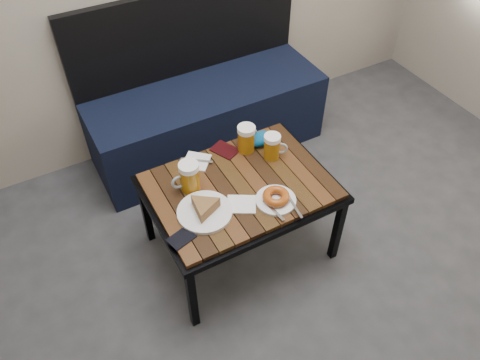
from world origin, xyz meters
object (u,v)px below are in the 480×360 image
beer_mug_right (272,146)px  passport_navy (181,238)px  bench (205,112)px  cafe_table (240,191)px  knit_pouch (260,139)px  plate_pie (204,209)px  plate_bagel (276,198)px  passport_burgundy (225,150)px  beer_mug_centre (247,138)px  beer_mug_left (189,177)px

beer_mug_right → passport_navy: size_ratio=1.21×
bench → passport_navy: 1.13m
cafe_table → knit_pouch: (0.22, 0.20, 0.07)m
plate_pie → plate_bagel: 0.32m
cafe_table → passport_burgundy: (0.05, 0.24, 0.05)m
plate_bagel → passport_burgundy: bearing=96.0°
passport_navy → knit_pouch: size_ratio=0.76×
bench → beer_mug_centre: 0.67m
beer_mug_centre → beer_mug_right: 0.13m
plate_bagel → passport_burgundy: plate_bagel is taller
bench → cafe_table: bench is taller
beer_mug_right → plate_pie: 0.47m
knit_pouch → passport_navy: bearing=-148.4°
plate_bagel → passport_navy: (-0.45, 0.01, -0.02)m
bench → passport_navy: size_ratio=13.15×
bench → passport_burgundy: bench is taller
plate_bagel → knit_pouch: knit_pouch is taller
bench → passport_navy: bearing=-120.3°
beer_mug_left → knit_pouch: 0.45m
beer_mug_centre → passport_burgundy: 0.13m
beer_mug_left → plate_pie: bearing=91.4°
cafe_table → plate_bagel: (0.09, -0.17, 0.06)m
beer_mug_right → bench: bearing=121.8°
passport_navy → passport_burgundy: size_ratio=0.84×
cafe_table → passport_navy: passport_navy is taller
bench → cafe_table: size_ratio=1.67×
plate_pie → plate_bagel: bearing=-16.2°
passport_navy → knit_pouch: knit_pouch is taller
beer_mug_right → plate_pie: bearing=-129.1°
beer_mug_left → knit_pouch: (0.43, 0.11, -0.04)m
plate_bagel → plate_pie: bearing=163.8°
bench → passport_navy: bench is taller
bench → passport_burgundy: 0.62m
plate_bagel → passport_navy: plate_bagel is taller
bench → beer_mug_right: size_ratio=10.88×
beer_mug_centre → plate_bagel: (-0.06, -0.36, -0.05)m
bench → passport_burgundy: (-0.16, -0.57, 0.20)m
cafe_table → plate_pie: (-0.22, -0.08, 0.07)m
passport_navy → plate_pie: bearing=102.9°
beer_mug_centre → passport_navy: bearing=-167.0°
cafe_table → passport_navy: 0.40m
beer_mug_right → passport_burgundy: 0.24m
beer_mug_centre → passport_burgundy: size_ratio=1.10×
beer_mug_centre → plate_pie: bearing=-164.6°
plate_bagel → knit_pouch: size_ratio=1.69×
knit_pouch → beer_mug_centre: bearing=-175.9°
passport_burgundy → plate_pie: bearing=-154.9°
cafe_table → beer_mug_centre: 0.27m
beer_mug_centre → plate_pie: beer_mug_centre is taller
beer_mug_left → plate_pie: size_ratio=0.61×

